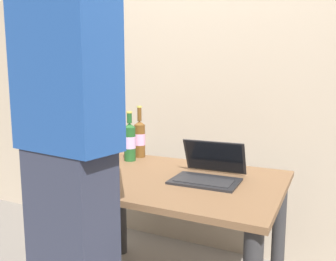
{
  "coord_description": "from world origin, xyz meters",
  "views": [
    {
      "loc": [
        0.77,
        -1.56,
        1.23
      ],
      "look_at": [
        0.01,
        0.0,
        0.98
      ],
      "focal_mm": 35.82,
      "sensor_mm": 36.0,
      "label": 1
    }
  ],
  "objects": [
    {
      "name": "beer_bottle_green",
      "position": [
        -0.52,
        0.21,
        0.85
      ],
      "size": [
        0.07,
        0.07,
        0.3
      ],
      "color": "#472B14",
      "rests_on": "desk"
    },
    {
      "name": "beer_bottle_amber",
      "position": [
        -0.37,
        0.23,
        0.86
      ],
      "size": [
        0.08,
        0.08,
        0.32
      ],
      "color": "#1E5123",
      "rests_on": "desk"
    },
    {
      "name": "coffee_mug",
      "position": [
        -0.38,
        -0.12,
        0.79
      ],
      "size": [
        0.12,
        0.08,
        0.1
      ],
      "color": "#19598C",
      "rests_on": "desk"
    },
    {
      "name": "person_figure",
      "position": [
        -0.12,
        -0.6,
        0.98
      ],
      "size": [
        0.43,
        0.32,
        1.87
      ],
      "color": "#2D3347",
      "rests_on": "ground"
    },
    {
      "name": "laptop",
      "position": [
        0.22,
        0.05,
        0.78
      ],
      "size": [
        0.34,
        0.32,
        0.19
      ],
      "color": "black",
      "rests_on": "desk"
    },
    {
      "name": "back_wall",
      "position": [
        0.0,
        0.77,
        1.3
      ],
      "size": [
        6.0,
        0.1,
        2.6
      ],
      "primitive_type": "cube",
      "color": "tan",
      "rests_on": "ground"
    },
    {
      "name": "desk",
      "position": [
        0.0,
        0.0,
        0.59
      ],
      "size": [
        1.21,
        0.84,
        0.73
      ],
      "color": "brown",
      "rests_on": "ground"
    },
    {
      "name": "beer_bottle_dark",
      "position": [
        -0.37,
        0.35,
        0.86
      ],
      "size": [
        0.07,
        0.07,
        0.35
      ],
      "color": "brown",
      "rests_on": "desk"
    }
  ]
}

